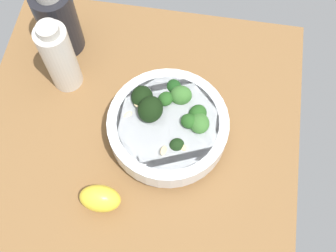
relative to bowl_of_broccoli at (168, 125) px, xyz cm
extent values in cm
cube|color=brown|center=(-1.55, 5.61, -6.36)|extent=(58.76, 58.76, 4.68)
cylinder|color=white|center=(-0.28, -0.03, -3.28)|extent=(11.51, 11.51, 1.49)
cylinder|color=white|center=(-0.28, -0.03, -0.29)|extent=(20.92, 20.92, 4.48)
cylinder|color=silver|center=(-0.28, -0.03, 1.55)|extent=(17.53, 17.53, 0.80)
cylinder|color=#2F662B|center=(-0.07, -3.58, 1.44)|extent=(1.35, 1.42, 1.20)
ellipsoid|color=#23511C|center=(-0.07, -3.58, 2.77)|extent=(3.61, 4.24, 3.22)
cylinder|color=#589D47|center=(6.57, 0.00, 0.24)|extent=(1.41, 1.40, 1.03)
ellipsoid|color=#194216|center=(6.57, 0.00, 1.60)|extent=(3.99, 3.60, 2.86)
cylinder|color=#3C7A32|center=(3.38, 5.10, 0.49)|extent=(2.13, 1.91, 1.88)
ellipsoid|color=black|center=(3.38, 5.10, 2.33)|extent=(5.55, 5.32, 6.03)
cylinder|color=#589D47|center=(1.80, -4.82, 0.72)|extent=(1.60, 1.43, 1.38)
ellipsoid|color=#23511C|center=(1.80, -4.82, 2.16)|extent=(4.44, 4.94, 4.15)
cylinder|color=#2F662B|center=(4.66, -1.50, 0.84)|extent=(1.98, 1.81, 1.64)
ellipsoid|color=#386B2B|center=(4.66, -1.50, 2.65)|extent=(4.61, 4.15, 4.26)
cylinder|color=#4A8F3C|center=(0.76, 3.14, 1.72)|extent=(1.74, 1.64, 1.44)
ellipsoid|color=black|center=(0.76, 3.14, 3.43)|extent=(6.46, 5.58, 5.53)
cylinder|color=#589D47|center=(-4.27, -2.14, 0.73)|extent=(1.11, 1.15, 1.15)
ellipsoid|color=black|center=(-4.27, -2.14, 1.93)|extent=(3.42, 3.29, 2.95)
cylinder|color=#2F662B|center=(-0.07, -5.32, 0.76)|extent=(1.59, 1.78, 1.71)
ellipsoid|color=#386B2B|center=(-0.07, -5.32, 2.57)|extent=(5.03, 4.69, 3.79)
cylinder|color=#589D47|center=(3.55, 1.00, 1.09)|extent=(1.43, 1.42, 1.68)
ellipsoid|color=#23511C|center=(3.55, 1.00, 2.62)|extent=(3.82, 3.99, 2.57)
ellipsoid|color=#DBBC84|center=(-0.25, 6.95, 1.96)|extent=(1.96, 1.96, 1.12)
ellipsoid|color=#DBBC84|center=(-4.62, -3.11, 2.18)|extent=(1.78, 2.07, 0.75)
ellipsoid|color=#DBBC84|center=(1.63, 5.33, 2.72)|extent=(1.94, 1.89, 1.23)
ellipsoid|color=#DBBC84|center=(-5.91, -0.19, 2.75)|extent=(2.01, 1.32, 1.05)
ellipsoid|color=#DBBC84|center=(-0.23, -3.71, 3.11)|extent=(1.67, 2.07, 0.77)
ellipsoid|color=#DBBC84|center=(1.47, 3.87, 2.09)|extent=(1.60, 2.08, 1.33)
ellipsoid|color=#DBBC84|center=(-0.31, 2.91, 2.25)|extent=(1.57, 2.05, 0.85)
ellipsoid|color=yellow|center=(-14.35, 9.06, -1.49)|extent=(4.58, 7.02, 5.06)
cylinder|color=black|center=(16.21, 23.34, 3.15)|extent=(7.52, 7.52, 14.35)
cylinder|color=beige|center=(8.16, 20.81, 3.42)|extent=(5.64, 5.64, 14.88)
cylinder|color=#B7B2A8|center=(8.16, 20.81, 11.63)|extent=(3.76, 3.76, 1.55)
camera|label=1|loc=(-30.16, -4.81, 67.58)|focal=45.63mm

